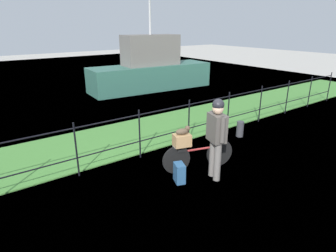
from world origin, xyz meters
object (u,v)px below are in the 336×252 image
at_px(terrier_dog, 183,131).
at_px(backpack_on_paving, 179,173).
at_px(bicycle_main, 198,156).
at_px(moored_boat_near, 151,70).
at_px(cyclist_person, 217,132).
at_px(mooring_bollard, 240,129).
at_px(wooden_crate, 182,140).

height_order(terrier_dog, backpack_on_paving, terrier_dog).
bearing_deg(bicycle_main, moored_boat_near, 63.67).
xyz_separation_m(bicycle_main, cyclist_person, (0.04, -0.48, 0.68)).
relative_size(bicycle_main, backpack_on_paving, 3.98).
bearing_deg(bicycle_main, backpack_on_paving, -163.97).
distance_m(bicycle_main, moored_boat_near, 8.44).
distance_m(cyclist_person, moored_boat_near, 8.83).
bearing_deg(backpack_on_paving, cyclist_person, 87.70).
height_order(bicycle_main, mooring_bollard, bicycle_main).
height_order(wooden_crate, mooring_bollard, wooden_crate).
distance_m(backpack_on_paving, mooring_bollard, 3.08).
bearing_deg(wooden_crate, bicycle_main, -16.34).
xyz_separation_m(bicycle_main, mooring_bollard, (2.28, 0.75, -0.11)).
relative_size(backpack_on_paving, moored_boat_near, 0.07).
bearing_deg(bicycle_main, wooden_crate, 163.66).
relative_size(backpack_on_paving, mooring_bollard, 0.90).
bearing_deg(bicycle_main, mooring_bollard, 18.25).
distance_m(wooden_crate, moored_boat_near, 8.49).
height_order(bicycle_main, terrier_dog, terrier_dog).
xyz_separation_m(terrier_dog, mooring_bollard, (2.62, 0.65, -0.72)).
bearing_deg(terrier_dog, moored_boat_near, 61.34).
xyz_separation_m(wooden_crate, backpack_on_paving, (-0.29, -0.29, -0.54)).
xyz_separation_m(cyclist_person, backpack_on_paving, (-0.69, 0.29, -0.80)).
bearing_deg(terrier_dog, wooden_crate, 163.66).
relative_size(bicycle_main, mooring_bollard, 3.60).
distance_m(wooden_crate, terrier_dog, 0.20).
bearing_deg(mooring_bollard, terrier_dog, -165.98).
xyz_separation_m(backpack_on_paving, moored_boat_near, (4.38, 7.73, 0.73)).
distance_m(bicycle_main, backpack_on_paving, 0.69).
bearing_deg(backpack_on_paving, wooden_crate, 155.91).
distance_m(bicycle_main, mooring_bollard, 2.41).
distance_m(wooden_crate, mooring_bollard, 2.77).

